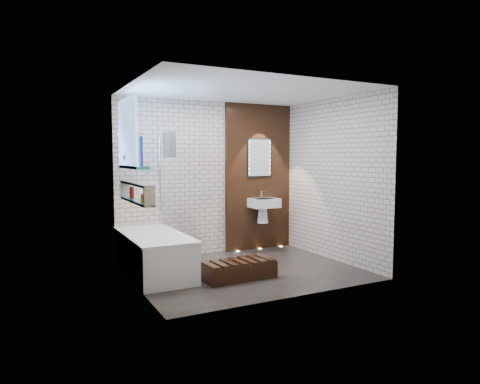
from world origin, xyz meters
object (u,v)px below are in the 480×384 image
washbasin (264,206)px  walnut_step (238,270)px  led_mirror (259,158)px  bath_screen (167,182)px  bathtub (154,254)px

washbasin → walnut_step: washbasin is taller
washbasin → led_mirror: (0.00, 0.16, 0.86)m
led_mirror → walnut_step: led_mirror is taller
walnut_step → bath_screen: bearing=117.2°
walnut_step → washbasin: bearing=48.7°
bathtub → washbasin: bearing=16.0°
bathtub → bath_screen: 1.14m
bathtub → washbasin: 2.32m
bath_screen → walnut_step: 1.78m
walnut_step → led_mirror: bearing=51.8°
bathtub → led_mirror: 2.68m
bathtub → washbasin: size_ratio=3.00×
washbasin → bath_screen: bearing=-174.2°
bathtub → bath_screen: size_ratio=1.24×
bathtub → led_mirror: led_mirror is taller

